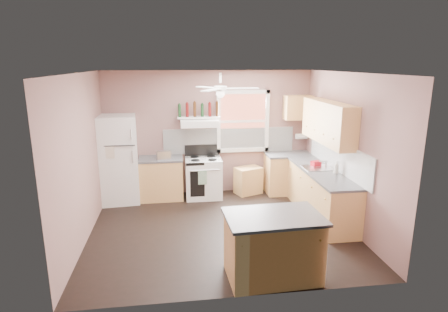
{
  "coord_description": "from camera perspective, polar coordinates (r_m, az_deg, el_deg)",
  "views": [
    {
      "loc": [
        -0.78,
        -6.06,
        2.87
      ],
      "look_at": [
        0.1,
        0.3,
        1.25
      ],
      "focal_mm": 30.0,
      "sensor_mm": 36.0,
      "label": 1
    }
  ],
  "objects": [
    {
      "name": "counter_left",
      "position": [
        8.02,
        -9.63,
        -0.42
      ],
      "size": [
        0.92,
        0.62,
        0.04
      ],
      "primitive_type": "cube",
      "color": "#454547",
      "rests_on": "base_cabinet_left"
    },
    {
      "name": "wall_right",
      "position": [
        6.95,
        18.41,
        0.8
      ],
      "size": [
        0.05,
        4.0,
        2.7
      ],
      "primitive_type": "cube",
      "color": "#7E5B56",
      "rests_on": "ground"
    },
    {
      "name": "base_cabinet_right",
      "position": [
        7.34,
        14.54,
        -5.74
      ],
      "size": [
        0.6,
        2.2,
        0.86
      ],
      "primitive_type": "cube",
      "color": "tan",
      "rests_on": "floor"
    },
    {
      "name": "sink",
      "position": [
        7.37,
        14.11,
        -1.82
      ],
      "size": [
        0.55,
        0.45,
        0.03
      ],
      "primitive_type": "cube",
      "color": "silver",
      "rests_on": "counter_right"
    },
    {
      "name": "counter_corner",
      "position": [
        8.4,
        9.89,
        0.24
      ],
      "size": [
        1.02,
        0.62,
        0.04
      ],
      "primitive_type": "cube",
      "color": "#454547",
      "rests_on": "base_cabinet_corner"
    },
    {
      "name": "range_hood",
      "position": [
        7.93,
        -3.81,
        5.05
      ],
      "size": [
        0.78,
        0.5,
        0.14
      ],
      "primitive_type": "cube",
      "color": "white",
      "rests_on": "wall_back"
    },
    {
      "name": "stove",
      "position": [
        8.12,
        -3.13,
        -3.35
      ],
      "size": [
        0.77,
        0.65,
        0.86
      ],
      "primitive_type": "cube",
      "rotation": [
        0.0,
        0.0,
        -0.02
      ],
      "color": "white",
      "rests_on": "floor"
    },
    {
      "name": "backsplash_back",
      "position": [
        8.31,
        0.8,
        2.39
      ],
      "size": [
        2.9,
        0.03,
        0.55
      ],
      "primitive_type": "cube",
      "color": "white",
      "rests_on": "wall_back"
    },
    {
      "name": "wine_bottles",
      "position": [
        8.01,
        -3.85,
        7.03
      ],
      "size": [
        0.86,
        0.06,
        0.31
      ],
      "color": "#143819",
      "rests_on": "bottle_shelf"
    },
    {
      "name": "bottle_shelf",
      "position": [
        8.03,
        -3.89,
        5.89
      ],
      "size": [
        0.9,
        0.26,
        0.03
      ],
      "primitive_type": "cube",
      "color": "white",
      "rests_on": "range_hood"
    },
    {
      "name": "ceiling_fan_hub",
      "position": [
        6.12,
        -0.55,
        10.23
      ],
      "size": [
        0.2,
        0.2,
        0.08
      ],
      "primitive_type": "cylinder",
      "color": "white",
      "rests_on": "ceiling"
    },
    {
      "name": "wall_left",
      "position": [
        6.42,
        -21.09,
        -0.49
      ],
      "size": [
        0.05,
        4.0,
        2.7
      ],
      "primitive_type": "cube",
      "color": "#7E5B56",
      "rests_on": "ground"
    },
    {
      "name": "red_caddy",
      "position": [
        7.48,
        13.83,
        -1.13
      ],
      "size": [
        0.21,
        0.17,
        0.1
      ],
      "primitive_type": "cube",
      "rotation": [
        0.0,
        0.0,
        0.32
      ],
      "color": "red",
      "rests_on": "counter_right"
    },
    {
      "name": "wall_back",
      "position": [
        8.26,
        -2.33,
        3.54
      ],
      "size": [
        4.5,
        0.05,
        2.7
      ],
      "primitive_type": "cube",
      "color": "#7E5B56",
      "rests_on": "ground"
    },
    {
      "name": "upper_cabinet_corner",
      "position": [
        8.4,
        11.23,
        7.26
      ],
      "size": [
        0.6,
        0.33,
        0.52
      ],
      "primitive_type": "cube",
      "color": "tan",
      "rests_on": "wall_back"
    },
    {
      "name": "base_cabinet_left",
      "position": [
        8.14,
        -9.5,
        -3.49
      ],
      "size": [
        0.9,
        0.6,
        0.86
      ],
      "primitive_type": "cube",
      "color": "tan",
      "rests_on": "floor"
    },
    {
      "name": "paper_towel",
      "position": [
        8.57,
        11.72,
        2.96
      ],
      "size": [
        0.26,
        0.12,
        0.12
      ],
      "primitive_type": "cylinder",
      "rotation": [
        0.0,
        1.57,
        0.0
      ],
      "color": "white",
      "rests_on": "wall_back"
    },
    {
      "name": "counter_right",
      "position": [
        7.2,
        14.69,
        -2.37
      ],
      "size": [
        0.62,
        2.22,
        0.04
      ],
      "primitive_type": "cube",
      "color": "#454547",
      "rests_on": "base_cabinet_right"
    },
    {
      "name": "window_frame",
      "position": [
        8.26,
        2.91,
        5.29
      ],
      "size": [
        1.16,
        0.07,
        1.36
      ],
      "primitive_type": "cube",
      "color": "white",
      "rests_on": "wall_back"
    },
    {
      "name": "cart",
      "position": [
        8.39,
        3.72,
        -3.87
      ],
      "size": [
        0.66,
        0.55,
        0.56
      ],
      "primitive_type": "cube",
      "rotation": [
        0.0,
        0.0,
        0.37
      ],
      "color": "tan",
      "rests_on": "floor"
    },
    {
      "name": "faucet",
      "position": [
        7.41,
        15.29,
        -1.21
      ],
      "size": [
        0.03,
        0.03,
        0.14
      ],
      "primitive_type": "cylinder",
      "color": "silver",
      "rests_on": "sink"
    },
    {
      "name": "toaster",
      "position": [
        7.87,
        -9.2,
        0.15
      ],
      "size": [
        0.3,
        0.21,
        0.18
      ],
      "primitive_type": "cube",
      "rotation": [
        0.0,
        0.0,
        0.18
      ],
      "color": "silver",
      "rests_on": "counter_left"
    },
    {
      "name": "floor",
      "position": [
        6.75,
        -0.5,
        -11.0
      ],
      "size": [
        4.5,
        4.5,
        0.0
      ],
      "primitive_type": "plane",
      "color": "black",
      "rests_on": "ground"
    },
    {
      "name": "island_top",
      "position": [
        5.05,
        7.6,
        -9.17
      ],
      "size": [
        1.31,
        0.89,
        0.04
      ],
      "primitive_type": "cube",
      "rotation": [
        0.0,
        0.0,
        0.04
      ],
      "color": "#454547",
      "rests_on": "island"
    },
    {
      "name": "soap_bottle",
      "position": [
        7.07,
        16.75,
        -1.66
      ],
      "size": [
        0.12,
        0.12,
        0.23
      ],
      "primitive_type": "imported",
      "rotation": [
        0.0,
        0.0,
        1.19
      ],
      "color": "silver",
      "rests_on": "counter_right"
    },
    {
      "name": "ceiling",
      "position": [
        6.11,
        -0.56,
        12.57
      ],
      "size": [
        4.5,
        4.5,
        0.0
      ],
      "primitive_type": "plane",
      "color": "white",
      "rests_on": "ground"
    },
    {
      "name": "window_view",
      "position": [
        8.28,
        2.88,
        5.32
      ],
      "size": [
        1.0,
        0.02,
        1.2
      ],
      "primitive_type": "cube",
      "color": "brown",
      "rests_on": "wall_back"
    },
    {
      "name": "island",
      "position": [
        5.24,
        7.44,
        -13.7
      ],
      "size": [
        1.24,
        0.82,
        0.86
      ],
      "primitive_type": "cube",
      "rotation": [
        0.0,
        0.0,
        0.04
      ],
      "color": "tan",
      "rests_on": "floor"
    },
    {
      "name": "backsplash_right",
      "position": [
        7.24,
        16.99,
        -0.01
      ],
      "size": [
        0.03,
        2.6,
        0.55
      ],
      "primitive_type": "cube",
      "color": "white",
      "rests_on": "wall_right"
    },
    {
      "name": "base_cabinet_corner",
      "position": [
        8.52,
        9.77,
        -2.7
      ],
      "size": [
        1.0,
        0.6,
        0.86
      ],
      "primitive_type": "cube",
      "color": "tan",
      "rests_on": "floor"
    },
    {
      "name": "refrigerator",
      "position": [
        8.05,
        -15.77,
        -0.47
      ],
      "size": [
        0.84,
        0.82,
        1.82
      ],
      "primitive_type": "cube",
      "rotation": [
        0.0,
        0.0,
        0.09
      ],
      "color": "white",
      "rests_on": "floor"
    },
    {
      "name": "upper_cabinet_right",
      "position": [
        7.24,
        15.56,
        4.98
      ],
      "size": [
        0.33,
        1.8,
        0.76
      ],
      "primitive_type": "cube",
      "color": "tan",
      "rests_on": "wall_right"
    }
  ]
}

